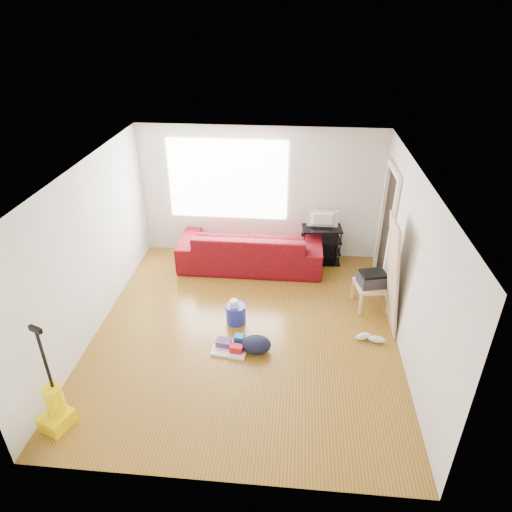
# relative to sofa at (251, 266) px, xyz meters

# --- Properties ---
(room) EXTENTS (4.51, 5.01, 2.51)m
(room) POSITION_rel_sofa_xyz_m (0.20, -1.80, 1.25)
(room) COLOR brown
(room) RESTS_ON ground
(sofa) EXTENTS (2.63, 1.03, 0.77)m
(sofa) POSITION_rel_sofa_xyz_m (0.00, 0.00, 0.00)
(sofa) COLOR #38040F
(sofa) RESTS_ON ground
(tv_stand) EXTENTS (0.76, 0.48, 0.73)m
(tv_stand) POSITION_rel_sofa_xyz_m (1.30, 0.27, 0.37)
(tv_stand) COLOR black
(tv_stand) RESTS_ON ground
(tv) EXTENTS (0.57, 0.07, 0.33)m
(tv) POSITION_rel_sofa_xyz_m (1.30, 0.27, 0.89)
(tv) COLOR black
(tv) RESTS_ON tv_stand
(side_table) EXTENTS (0.57, 0.57, 0.41)m
(side_table) POSITION_rel_sofa_xyz_m (2.08, -1.10, 0.34)
(side_table) COLOR beige
(side_table) RESTS_ON ground
(printer) EXTENTS (0.50, 0.42, 0.23)m
(printer) POSITION_rel_sofa_xyz_m (2.08, -1.10, 0.52)
(printer) COLOR #23232A
(printer) RESTS_ON side_table
(bucket) EXTENTS (0.34, 0.34, 0.30)m
(bucket) POSITION_rel_sofa_xyz_m (-0.05, -1.73, 0.00)
(bucket) COLOR navy
(bucket) RESTS_ON ground
(toilet_paper) EXTENTS (0.12, 0.12, 0.11)m
(toilet_paper) POSITION_rel_sofa_xyz_m (-0.07, -1.76, 0.21)
(toilet_paper) COLOR silver
(toilet_paper) RESTS_ON bucket
(cleaning_tray) EXTENTS (0.54, 0.45, 0.18)m
(cleaning_tray) POSITION_rel_sofa_xyz_m (-0.03, -2.37, 0.05)
(cleaning_tray) COLOR white
(cleaning_tray) RESTS_ON ground
(backpack) EXTENTS (0.43, 0.35, 0.23)m
(backpack) POSITION_rel_sofa_xyz_m (0.33, -2.39, 0.00)
(backpack) COLOR black
(backpack) RESTS_ON ground
(sneakers) EXTENTS (0.46, 0.24, 0.10)m
(sneakers) POSITION_rel_sofa_xyz_m (1.98, -2.00, 0.05)
(sneakers) COLOR silver
(sneakers) RESTS_ON ground
(vacuum) EXTENTS (0.40, 0.42, 1.40)m
(vacuum) POSITION_rel_sofa_xyz_m (-1.87, -3.89, 0.26)
(vacuum) COLOR #FFD700
(vacuum) RESTS_ON ground
(door_panel) EXTENTS (0.22, 0.71, 1.78)m
(door_panel) POSITION_rel_sofa_xyz_m (2.26, -1.60, 0.00)
(door_panel) COLOR tan
(door_panel) RESTS_ON ground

